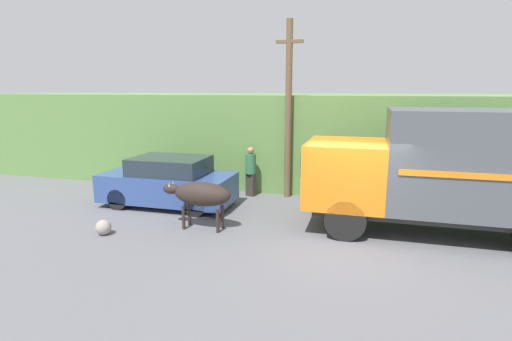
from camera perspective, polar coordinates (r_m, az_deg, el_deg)
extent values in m
plane|color=slate|center=(10.31, 13.51, -10.00)|extent=(60.00, 60.00, 0.00)
cube|color=#608C47|center=(17.05, 14.81, 4.54)|extent=(32.00, 6.56, 3.51)
cube|color=#C6B793|center=(15.63, 1.62, 3.52)|extent=(5.01, 2.40, 3.08)
cube|color=#4C4742|center=(15.48, 1.65, 9.48)|extent=(5.31, 2.70, 0.16)
cube|color=#2D2D2D|center=(11.44, 24.53, -5.36)|extent=(6.29, 1.95, 0.18)
cube|color=orange|center=(11.08, 12.64, -0.21)|extent=(2.05, 2.43, 1.66)
cube|color=#232D38|center=(11.12, 7.33, 1.59)|extent=(0.04, 2.07, 0.58)
cube|color=#4C5156|center=(11.36, 30.22, 1.06)|extent=(4.79, 2.43, 2.55)
cube|color=orange|center=(10.22, 31.82, -0.86)|extent=(4.31, 0.03, 0.14)
cylinder|color=black|center=(10.41, 12.67, -6.71)|extent=(1.03, 0.54, 1.03)
ellipsoid|color=#2D231E|center=(10.79, -7.66, -3.36)|extent=(1.59, 0.65, 0.65)
ellipsoid|color=#2D231E|center=(11.16, -12.01, -2.58)|extent=(0.49, 0.28, 0.28)
cone|color=#B7AD93|center=(11.03, -12.31, -2.00)|extent=(0.06, 0.06, 0.11)
cone|color=#B7AD93|center=(11.22, -11.78, -1.74)|extent=(0.06, 0.06, 0.11)
cylinder|color=#2D231E|center=(11.02, -10.31, -6.65)|extent=(0.09, 0.09, 0.65)
cylinder|color=#2D231E|center=(11.33, -9.52, -6.11)|extent=(0.09, 0.09, 0.65)
cylinder|color=#2D231E|center=(10.64, -5.49, -7.18)|extent=(0.09, 0.09, 0.65)
cylinder|color=#2D231E|center=(10.96, -4.81, -6.60)|extent=(0.09, 0.09, 0.65)
cube|color=#334C8C|center=(13.23, -12.47, -2.30)|extent=(4.25, 1.85, 0.88)
cube|color=#232D38|center=(13.03, -12.19, 0.69)|extent=(2.34, 1.70, 0.54)
cylinder|color=black|center=(13.34, -19.00, -3.86)|extent=(0.66, 0.30, 0.66)
cylinder|color=black|center=(12.07, -8.59, -4.94)|extent=(0.66, 0.30, 0.66)
cube|color=#38332D|center=(14.14, -0.76, -2.03)|extent=(0.36, 0.29, 0.81)
cylinder|color=#33724C|center=(13.98, -0.77, 0.99)|extent=(0.47, 0.47, 0.71)
sphere|color=#A87A56|center=(13.90, -0.78, 2.89)|extent=(0.23, 0.23, 0.23)
cylinder|color=brown|center=(13.71, 4.65, 8.42)|extent=(0.22, 0.22, 5.97)
cube|color=brown|center=(13.77, 4.81, 17.89)|extent=(0.90, 0.17, 0.10)
sphere|color=gray|center=(11.22, -20.96, -7.59)|extent=(0.40, 0.40, 0.40)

